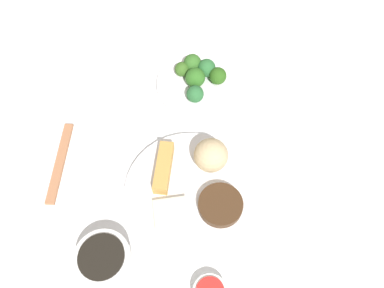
# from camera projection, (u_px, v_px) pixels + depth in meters

# --- Properties ---
(tabletop) EXTENTS (2.20, 2.20, 0.02)m
(tabletop) POSITION_uv_depth(u_px,v_px,m) (182.00, 175.00, 0.84)
(tabletop) COLOR silver
(tabletop) RESTS_ON ground
(main_plate) EXTENTS (0.28, 0.28, 0.02)m
(main_plate) POSITION_uv_depth(u_px,v_px,m) (191.00, 190.00, 0.80)
(main_plate) COLOR white
(main_plate) RESTS_ON tabletop
(rice_scoop) EXTENTS (0.07, 0.07, 0.07)m
(rice_scoop) POSITION_uv_depth(u_px,v_px,m) (211.00, 155.00, 0.79)
(rice_scoop) COLOR tan
(rice_scoop) RESTS_ON main_plate
(spring_roll) EXTENTS (0.12, 0.08, 0.03)m
(spring_roll) POSITION_uv_depth(u_px,v_px,m) (164.00, 168.00, 0.80)
(spring_roll) COLOR #C59346
(spring_roll) RESTS_ON main_plate
(crab_rangoon_wonton) EXTENTS (0.08, 0.08, 0.01)m
(crab_rangoon_wonton) POSITION_uv_depth(u_px,v_px,m) (171.00, 214.00, 0.76)
(crab_rangoon_wonton) COLOR beige
(crab_rangoon_wonton) RESTS_ON main_plate
(stir_fry_heap) EXTENTS (0.09, 0.09, 0.02)m
(stir_fry_heap) POSITION_uv_depth(u_px,v_px,m) (220.00, 205.00, 0.76)
(stir_fry_heap) COLOR #412A17
(stir_fry_heap) RESTS_ON main_plate
(broccoli_plate) EXTENTS (0.22, 0.22, 0.01)m
(broccoli_plate) POSITION_uv_depth(u_px,v_px,m) (199.00, 84.00, 0.95)
(broccoli_plate) COLOR white
(broccoli_plate) RESTS_ON tabletop
(broccoli_floret_0) EXTENTS (0.05, 0.05, 0.05)m
(broccoli_floret_0) POSITION_uv_depth(u_px,v_px,m) (195.00, 78.00, 0.92)
(broccoli_floret_0) COLOR #2E6621
(broccoli_floret_0) RESTS_ON broccoli_plate
(broccoli_floret_1) EXTENTS (0.04, 0.04, 0.04)m
(broccoli_floret_1) POSITION_uv_depth(u_px,v_px,m) (218.00, 76.00, 0.92)
(broccoli_floret_1) COLOR #2B5A19
(broccoli_floret_1) RESTS_ON broccoli_plate
(broccoli_floret_2) EXTENTS (0.05, 0.05, 0.05)m
(broccoli_floret_2) POSITION_uv_depth(u_px,v_px,m) (207.00, 68.00, 0.93)
(broccoli_floret_2) COLOR #2B6732
(broccoli_floret_2) RESTS_ON broccoli_plate
(broccoli_floret_3) EXTENTS (0.04, 0.04, 0.04)m
(broccoli_floret_3) POSITION_uv_depth(u_px,v_px,m) (195.00, 94.00, 0.90)
(broccoli_floret_3) COLOR #2A6534
(broccoli_floret_3) RESTS_ON broccoli_plate
(broccoli_floret_4) EXTENTS (0.05, 0.05, 0.05)m
(broccoli_floret_4) POSITION_uv_depth(u_px,v_px,m) (192.00, 63.00, 0.94)
(broccoli_floret_4) COLOR #346926
(broccoli_floret_4) RESTS_ON broccoli_plate
(broccoli_floret_6) EXTENTS (0.04, 0.04, 0.04)m
(broccoli_floret_6) POSITION_uv_depth(u_px,v_px,m) (182.00, 69.00, 0.94)
(broccoli_floret_6) COLOR #376121
(broccoli_floret_6) RESTS_ON broccoli_plate
(soy_sauce_bowl) EXTENTS (0.11, 0.11, 0.04)m
(soy_sauce_bowl) POSITION_uv_depth(u_px,v_px,m) (103.00, 259.00, 0.72)
(soy_sauce_bowl) COLOR white
(soy_sauce_bowl) RESTS_ON tabletop
(soy_sauce_bowl_liquid) EXTENTS (0.09, 0.09, 0.00)m
(soy_sauce_bowl_liquid) POSITION_uv_depth(u_px,v_px,m) (101.00, 257.00, 0.70)
(soy_sauce_bowl_liquid) COLOR black
(soy_sauce_bowl_liquid) RESTS_ON soy_sauce_bowl
(chopsticks_pair) EXTENTS (0.19, 0.10, 0.01)m
(chopsticks_pair) POSITION_uv_depth(u_px,v_px,m) (60.00, 162.00, 0.84)
(chopsticks_pair) COLOR #AF714C
(chopsticks_pair) RESTS_ON tabletop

